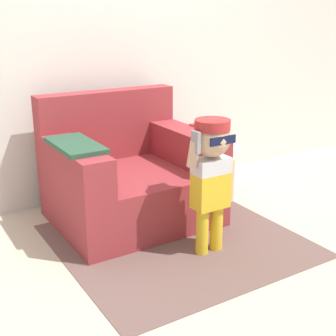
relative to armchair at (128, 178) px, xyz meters
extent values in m
plane|color=#BCB29E|center=(0.14, -0.06, -0.32)|extent=(10.00, 10.00, 0.00)
cube|color=silver|center=(0.14, 0.59, 0.98)|extent=(10.00, 0.05, 2.60)
cube|color=maroon|center=(0.00, -0.05, -0.12)|extent=(1.10, 0.94, 0.39)
cube|color=maroon|center=(0.00, 0.34, 0.33)|extent=(1.10, 0.16, 0.53)
cube|color=maroon|center=(-0.44, -0.13, 0.20)|extent=(0.21, 0.78, 0.26)
cube|color=maroon|center=(0.45, -0.13, 0.20)|extent=(0.21, 0.78, 0.26)
cube|color=#284C38|center=(-0.44, -0.13, 0.34)|extent=(0.25, 0.52, 0.03)
cylinder|color=gold|center=(0.14, -0.75, -0.16)|extent=(0.08, 0.08, 0.31)
cylinder|color=gold|center=(0.25, -0.75, -0.16)|extent=(0.08, 0.08, 0.31)
cube|color=gold|center=(0.19, -0.75, 0.10)|extent=(0.23, 0.13, 0.23)
cube|color=silver|center=(0.19, -0.75, 0.27)|extent=(0.23, 0.13, 0.10)
sphere|color=tan|center=(0.19, -0.75, 0.44)|extent=(0.23, 0.23, 0.23)
cylinder|color=#B22828|center=(0.19, -0.75, 0.52)|extent=(0.22, 0.22, 0.06)
cube|color=#B22828|center=(0.19, -0.65, 0.50)|extent=(0.13, 0.10, 0.01)
cube|color=#0F1433|center=(0.19, -0.85, 0.45)|extent=(0.18, 0.01, 0.05)
cylinder|color=tan|center=(0.34, -0.75, 0.15)|extent=(0.06, 0.06, 0.28)
cylinder|color=tan|center=(0.06, -0.75, 0.36)|extent=(0.09, 0.06, 0.17)
cube|color=gray|center=(0.06, -0.77, 0.44)|extent=(0.02, 0.07, 0.13)
cylinder|color=white|center=(0.82, -0.03, -0.31)|extent=(0.23, 0.23, 0.02)
cylinder|color=white|center=(0.82, -0.03, -0.10)|extent=(0.06, 0.06, 0.43)
cylinder|color=white|center=(0.82, -0.03, 0.12)|extent=(0.36, 0.36, 0.02)
cube|color=brown|center=(0.10, -0.52, -0.31)|extent=(1.53, 1.47, 0.01)
camera|label=1|loc=(-1.46, -2.92, 1.15)|focal=50.00mm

